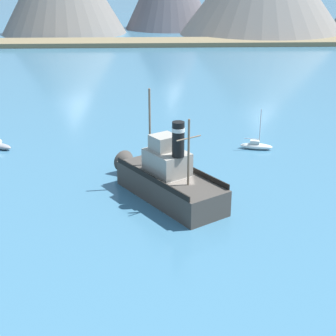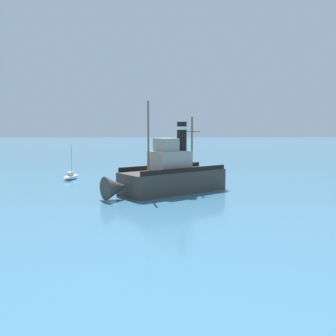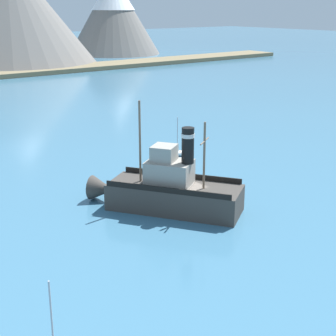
% 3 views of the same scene
% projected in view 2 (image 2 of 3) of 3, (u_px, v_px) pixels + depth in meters
% --- Properties ---
extents(ground_plane, '(600.00, 600.00, 0.00)m').
position_uv_depth(ground_plane, '(181.00, 191.00, 40.60)').
color(ground_plane, teal).
extents(old_tugboat, '(10.73, 13.89, 9.90)m').
position_uv_depth(old_tugboat, '(169.00, 176.00, 39.17)').
color(old_tugboat, '#423D38').
rests_on(old_tugboat, ground).
extents(sailboat_white, '(3.95, 2.01, 4.90)m').
position_uv_depth(sailboat_white, '(71.00, 176.00, 49.65)').
color(sailboat_white, white).
rests_on(sailboat_white, ground).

